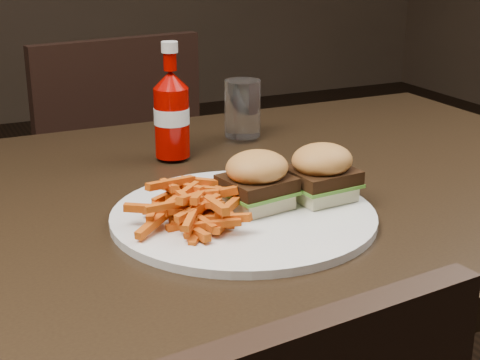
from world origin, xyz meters
name	(u,v)px	position (x,y,z in m)	size (l,w,h in m)	color
dining_table	(240,199)	(0.00, 0.00, 0.73)	(1.20, 0.80, 0.04)	black
chair_far	(95,204)	(-0.01, 0.84, 0.43)	(0.41, 0.41, 0.04)	black
plate	(243,216)	(-0.05, -0.12, 0.76)	(0.33, 0.33, 0.01)	white
sandwich_half_a	(257,200)	(-0.03, -0.11, 0.77)	(0.07, 0.07, 0.02)	beige
sandwich_half_b	(321,191)	(0.06, -0.12, 0.77)	(0.07, 0.07, 0.02)	#F5EDBF
fries_pile	(193,205)	(-0.12, -0.12, 0.78)	(0.12, 0.12, 0.05)	orange
ketchup_bottle	(172,122)	(-0.04, 0.16, 0.81)	(0.05, 0.05, 0.11)	#9C0400
tumbler	(242,108)	(0.11, 0.22, 0.81)	(0.06, 0.06, 0.10)	white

